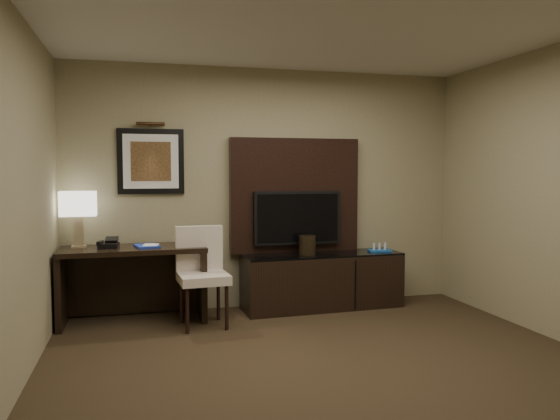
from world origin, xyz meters
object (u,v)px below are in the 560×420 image
object	(u,v)px
credenza	(322,281)
minibar_tray	(380,247)
tv	(297,218)
table_lamp	(78,220)
desk_phone	(109,243)
desk	(134,284)
desk_chair	(203,277)
ice_bucket	(307,245)

from	to	relation	value
credenza	minibar_tray	size ratio (longest dim) A/B	7.12
tv	table_lamp	xyz separation A→B (m)	(-2.33, -0.09, 0.04)
table_lamp	desk_phone	size ratio (longest dim) A/B	2.95
desk	tv	distance (m)	1.92
desk_chair	table_lamp	world-z (taller)	table_lamp
credenza	table_lamp	size ratio (longest dim) A/B	3.20
tv	ice_bucket	bearing A→B (deg)	-67.85
desk	tv	bearing A→B (deg)	4.18
desk_chair	desk_phone	world-z (taller)	desk_chair
credenza	tv	distance (m)	0.77
desk	minibar_tray	bearing A→B (deg)	-0.92
credenza	table_lamp	world-z (taller)	table_lamp
desk	ice_bucket	distance (m)	1.90
tv	minibar_tray	size ratio (longest dim) A/B	3.95
desk	credenza	world-z (taller)	desk
tv	table_lamp	world-z (taller)	table_lamp
table_lamp	minibar_tray	xyz separation A→B (m)	(3.28, -0.06, -0.39)
desk_chair	table_lamp	distance (m)	1.40
desk	ice_bucket	world-z (taller)	ice_bucket
credenza	minibar_tray	bearing A→B (deg)	-3.17
tv	ice_bucket	world-z (taller)	tv
tv	table_lamp	distance (m)	2.33
tv	minibar_tray	bearing A→B (deg)	-8.71
desk	credenza	bearing A→B (deg)	-0.45
credenza	desk_chair	xyz separation A→B (m)	(-1.39, -0.41, 0.19)
table_lamp	desk_phone	distance (m)	0.39
ice_bucket	minibar_tray	size ratio (longest dim) A/B	0.84
desk_phone	tv	bearing A→B (deg)	12.61
minibar_tray	ice_bucket	bearing A→B (deg)	-178.48
tv	desk_phone	size ratio (longest dim) A/B	5.23
desk_phone	ice_bucket	distance (m)	2.11
ice_bucket	minibar_tray	bearing A→B (deg)	1.52
desk	table_lamp	bearing A→B (deg)	167.39
desk_chair	minibar_tray	world-z (taller)	desk_chair
desk_chair	tv	bearing A→B (deg)	21.82
desk	desk_chair	size ratio (longest dim) A/B	1.45
desk	desk_chair	world-z (taller)	desk_chair
credenza	ice_bucket	bearing A→B (deg)	-174.01
desk	ice_bucket	xyz separation A→B (m)	(1.87, 0.02, 0.34)
ice_bucket	minibar_tray	world-z (taller)	ice_bucket
desk_chair	desk_phone	size ratio (longest dim) A/B	5.22
desk	credenza	size ratio (longest dim) A/B	0.80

